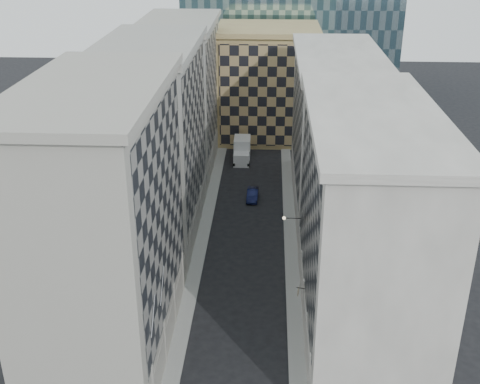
% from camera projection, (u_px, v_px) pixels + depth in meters
% --- Properties ---
extents(sidewalk_west, '(1.50, 100.00, 0.15)m').
position_uv_depth(sidewalk_west, '(202.00, 239.00, 71.46)').
color(sidewalk_west, gray).
rests_on(sidewalk_west, ground).
extents(sidewalk_east, '(1.50, 100.00, 0.15)m').
position_uv_depth(sidewalk_east, '(291.00, 241.00, 70.98)').
color(sidewalk_east, gray).
rests_on(sidewalk_east, ground).
extents(bldg_left_a, '(10.80, 22.80, 23.70)m').
position_uv_depth(bldg_left_a, '(106.00, 225.00, 49.57)').
color(bldg_left_a, '#A09C90').
rests_on(bldg_left_a, ground).
extents(bldg_left_b, '(10.80, 22.80, 22.70)m').
position_uv_depth(bldg_left_b, '(154.00, 141.00, 69.77)').
color(bldg_left_b, '#9B9890').
rests_on(bldg_left_b, ground).
extents(bldg_left_c, '(10.80, 22.80, 21.70)m').
position_uv_depth(bldg_left_c, '(181.00, 94.00, 89.96)').
color(bldg_left_c, '#A09C90').
rests_on(bldg_left_c, ground).
extents(bldg_right_a, '(10.80, 26.80, 20.70)m').
position_uv_depth(bldg_right_a, '(363.00, 224.00, 52.84)').
color(bldg_right_a, '#A8A39A').
rests_on(bldg_right_a, ground).
extents(bldg_right_b, '(10.80, 28.80, 19.70)m').
position_uv_depth(bldg_right_b, '(335.00, 131.00, 77.56)').
color(bldg_right_b, '#A8A39A').
rests_on(bldg_right_b, ground).
extents(tan_block, '(16.80, 14.80, 18.80)m').
position_uv_depth(tan_block, '(267.00, 83.00, 101.66)').
color(tan_block, tan).
rests_on(tan_block, ground).
extents(flagpoles_left, '(0.10, 6.33, 2.33)m').
position_uv_depth(flagpoles_left, '(158.00, 300.00, 46.39)').
color(flagpoles_left, gray).
rests_on(flagpoles_left, ground).
extents(bracket_lamp, '(1.98, 0.36, 0.36)m').
position_uv_depth(bracket_lamp, '(286.00, 218.00, 63.02)').
color(bracket_lamp, black).
rests_on(bracket_lamp, ground).
extents(box_truck, '(2.58, 6.23, 3.41)m').
position_uv_depth(box_truck, '(242.00, 151.00, 94.45)').
color(box_truck, silver).
rests_on(box_truck, ground).
extents(dark_car, '(1.59, 4.29, 1.40)m').
position_uv_depth(dark_car, '(253.00, 195.00, 81.48)').
color(dark_car, '#10163C').
rests_on(dark_car, ground).
extents(shop_sign, '(0.74, 0.65, 0.73)m').
position_uv_depth(shop_sign, '(298.00, 291.00, 54.87)').
color(shop_sign, black).
rests_on(shop_sign, ground).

